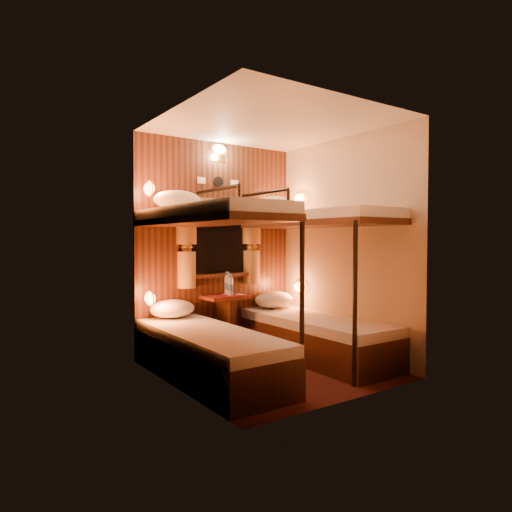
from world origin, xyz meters
TOP-DOWN VIEW (x-y plane):
  - floor at (0.00, 0.00)m, footprint 2.10×2.10m
  - ceiling at (0.00, 0.00)m, footprint 2.10×2.10m
  - wall_back at (0.00, 1.05)m, footprint 2.40×0.00m
  - wall_front at (0.00, -1.05)m, footprint 2.40×0.00m
  - wall_left at (-1.00, 0.00)m, footprint 0.00×2.40m
  - wall_right at (1.00, 0.00)m, footprint 0.00×2.40m
  - back_panel at (0.00, 1.04)m, footprint 2.00×0.03m
  - bunk_left at (-0.65, 0.07)m, footprint 0.72×1.90m
  - bunk_right at (0.65, 0.07)m, footprint 0.72×1.90m
  - window at (0.00, 1.00)m, footprint 1.00×0.12m
  - curtains at (0.00, 0.97)m, footprint 1.10×0.22m
  - back_fixtures at (0.00, 1.00)m, footprint 0.54×0.09m
  - reading_lamps at (-0.00, 0.70)m, footprint 2.00×0.20m
  - table at (0.00, 0.85)m, footprint 0.50×0.34m
  - bottle_left at (0.03, 0.80)m, footprint 0.07×0.07m
  - bottle_right at (0.06, 0.92)m, footprint 0.08×0.08m
  - sachet_a at (0.16, 0.80)m, footprint 0.10×0.08m
  - sachet_b at (0.04, 0.92)m, footprint 0.09×0.07m
  - pillow_lower_left at (-0.65, 0.86)m, footprint 0.49×0.35m
  - pillow_lower_right at (0.65, 0.81)m, footprint 0.50×0.36m
  - pillow_upper_left at (-0.65, 0.72)m, footprint 0.50×0.36m
  - pillow_upper_right at (0.65, 0.75)m, footprint 0.54×0.38m

SIDE VIEW (x-z plane):
  - floor at x=0.00m, z-range 0.00..0.00m
  - table at x=0.00m, z-range 0.09..0.74m
  - pillow_lower_left at x=-0.65m, z-range 0.46..0.65m
  - pillow_lower_right at x=0.65m, z-range 0.46..0.65m
  - bunk_left at x=-0.65m, z-range -0.35..1.47m
  - bunk_right at x=0.65m, z-range -0.35..1.47m
  - sachet_b at x=0.04m, z-range 0.65..0.66m
  - sachet_a at x=0.16m, z-range 0.65..0.66m
  - bottle_left at x=0.03m, z-range 0.63..0.88m
  - bottle_right at x=0.06m, z-range 0.63..0.89m
  - window at x=0.00m, z-range 0.79..1.58m
  - wall_back at x=0.00m, z-range 0.00..2.40m
  - wall_front at x=0.00m, z-range 0.00..2.40m
  - wall_left at x=-1.00m, z-range 0.00..2.40m
  - wall_right at x=1.00m, z-range 0.00..2.40m
  - back_panel at x=0.00m, z-range 0.00..2.40m
  - reading_lamps at x=0.00m, z-range 0.62..1.86m
  - curtains at x=0.00m, z-range 0.76..1.76m
  - pillow_upper_left at x=-0.65m, z-range 1.59..1.78m
  - pillow_upper_right at x=0.65m, z-range 1.59..1.80m
  - back_fixtures at x=0.00m, z-range 2.00..2.49m
  - ceiling at x=0.00m, z-range 2.40..2.40m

